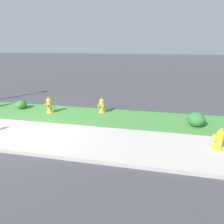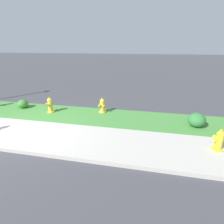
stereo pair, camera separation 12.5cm
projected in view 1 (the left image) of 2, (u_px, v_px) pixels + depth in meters
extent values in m
plane|color=#424247|center=(20.00, 133.00, 6.14)|extent=(120.00, 120.00, 0.00)
cube|color=#BCB7AD|center=(20.00, 133.00, 6.14)|extent=(18.00, 1.99, 0.01)
cube|color=#47893D|center=(49.00, 113.00, 7.98)|extent=(18.00, 2.02, 0.01)
cylinder|color=yellow|center=(217.00, 148.00, 5.22)|extent=(0.31, 0.31, 0.05)
cylinder|color=yellow|center=(219.00, 140.00, 5.12)|extent=(0.20, 0.20, 0.46)
sphere|color=yellow|center=(221.00, 133.00, 5.04)|extent=(0.21, 0.21, 0.21)
cube|color=yellow|center=(222.00, 130.00, 5.00)|extent=(0.07, 0.07, 0.06)
cylinder|color=yellow|center=(215.00, 139.00, 5.07)|extent=(0.12, 0.12, 0.09)
cylinder|color=yellow|center=(224.00, 138.00, 5.14)|extent=(0.12, 0.12, 0.09)
cylinder|color=yellow|center=(215.00, 136.00, 5.24)|extent=(0.15, 0.14, 0.12)
cylinder|color=gold|center=(50.00, 112.00, 8.00)|extent=(0.32, 0.32, 0.05)
cylinder|color=gold|center=(50.00, 106.00, 7.90)|extent=(0.21, 0.21, 0.53)
sphere|color=gold|center=(49.00, 101.00, 7.81)|extent=(0.22, 0.22, 0.22)
cube|color=olive|center=(48.00, 98.00, 7.76)|extent=(0.06, 0.06, 0.06)
cylinder|color=olive|center=(48.00, 106.00, 7.74)|extent=(0.09, 0.09, 0.09)
cylinder|color=olive|center=(51.00, 104.00, 8.02)|extent=(0.09, 0.09, 0.09)
cylinder|color=olive|center=(46.00, 105.00, 7.90)|extent=(0.10, 0.12, 0.12)
cylinder|color=gold|center=(102.00, 112.00, 8.03)|extent=(0.33, 0.33, 0.05)
cylinder|color=gold|center=(102.00, 106.00, 7.93)|extent=(0.21, 0.21, 0.49)
sphere|color=gold|center=(102.00, 101.00, 7.85)|extent=(0.22, 0.22, 0.22)
cube|color=#B29323|center=(102.00, 98.00, 7.80)|extent=(0.08, 0.08, 0.06)
cylinder|color=#B29323|center=(104.00, 106.00, 7.81)|extent=(0.13, 0.13, 0.09)
cylinder|color=#B29323|center=(100.00, 104.00, 8.02)|extent=(0.13, 0.13, 0.09)
cylinder|color=#B29323|center=(99.00, 106.00, 7.82)|extent=(0.16, 0.15, 0.12)
ellipsoid|color=#337538|center=(196.00, 119.00, 6.61)|extent=(0.63, 0.63, 0.54)
ellipsoid|color=#3D7F33|center=(21.00, 104.00, 8.46)|extent=(0.49, 0.49, 0.42)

